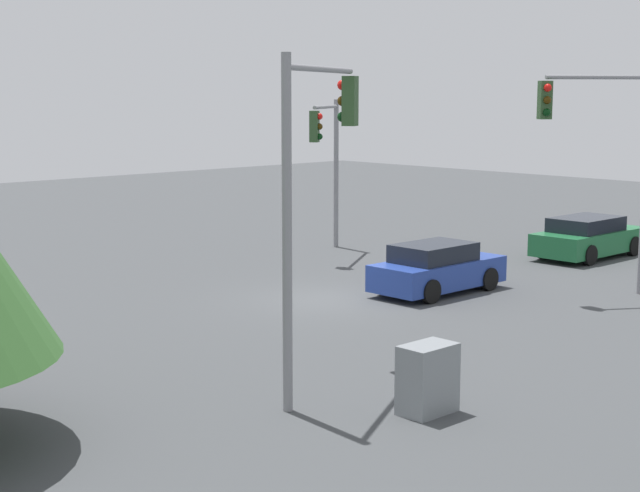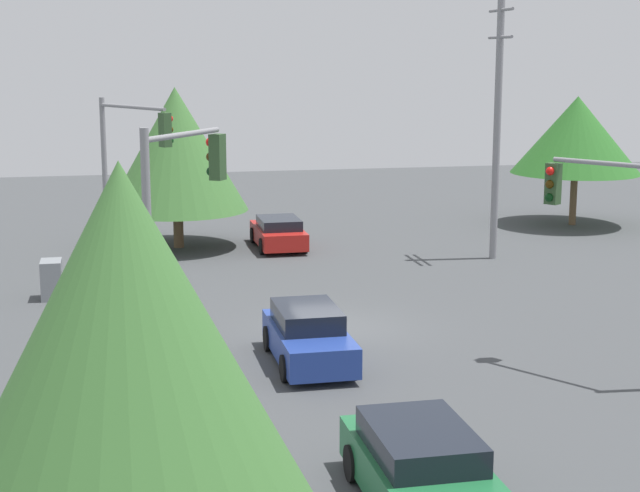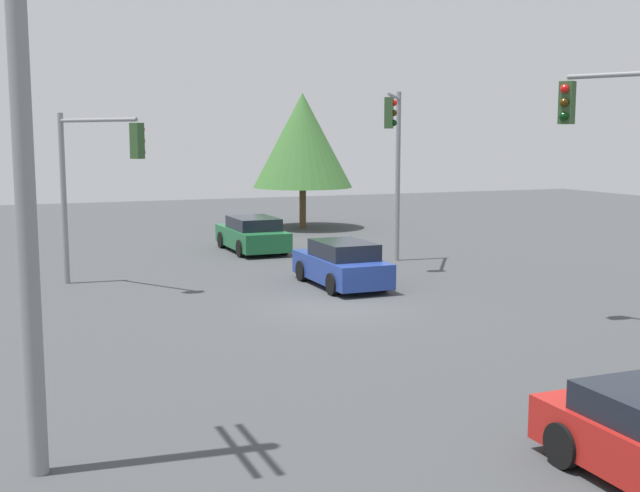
% 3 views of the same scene
% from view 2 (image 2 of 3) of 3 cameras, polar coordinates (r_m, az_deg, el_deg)
% --- Properties ---
extents(ground_plane, '(80.00, 80.00, 0.00)m').
position_cam_2_polar(ground_plane, '(28.62, 1.04, -4.86)').
color(ground_plane, '#424447').
extents(sedan_red, '(4.09, 1.93, 1.29)m').
position_cam_2_polar(sedan_red, '(40.53, -2.43, 0.77)').
color(sedan_red, red).
rests_on(sedan_red, ground_plane).
extents(sedan_blue, '(4.25, 1.90, 1.46)m').
position_cam_2_polar(sedan_blue, '(25.38, -0.69, -5.28)').
color(sedan_blue, '#233D93').
rests_on(sedan_blue, ground_plane).
extents(sedan_green, '(4.64, 2.05, 1.45)m').
position_cam_2_polar(sedan_green, '(17.60, 6.01, -12.89)').
color(sedan_green, '#1E6638').
rests_on(sedan_green, ground_plane).
extents(traffic_signal_main, '(3.79, 2.25, 6.45)m').
position_cam_2_polar(traffic_signal_main, '(32.90, -11.10, 4.88)').
color(traffic_signal_main, gray).
rests_on(traffic_signal_main, ground_plane).
extents(traffic_signal_cross, '(3.20, 2.26, 5.50)m').
position_cam_2_polar(traffic_signal_cross, '(24.82, 17.17, 1.15)').
color(traffic_signal_cross, gray).
rests_on(traffic_signal_cross, ground_plane).
extents(traffic_signal_aux, '(2.89, 2.02, 6.43)m').
position_cam_2_polar(traffic_signal_aux, '(21.11, -8.28, 1.45)').
color(traffic_signal_aux, gray).
rests_on(traffic_signal_aux, ground_plane).
extents(utility_pole_tall, '(2.20, 0.28, 10.12)m').
position_cam_2_polar(utility_pole_tall, '(38.42, 10.28, 7.14)').
color(utility_pole_tall, gray).
rests_on(utility_pole_tall, ground_plane).
extents(electrical_cabinet, '(1.05, 0.67, 1.27)m').
position_cam_2_polar(electrical_cabinet, '(33.20, -15.34, -1.90)').
color(electrical_cabinet, gray).
rests_on(electrical_cabinet, ground_plane).
extents(tree_corner, '(5.99, 5.99, 6.01)m').
position_cam_2_polar(tree_corner, '(47.23, 14.70, 6.27)').
color(tree_corner, brown).
rests_on(tree_corner, ground_plane).
extents(tree_far, '(5.17, 5.17, 7.00)m').
position_cam_2_polar(tree_far, '(8.54, -11.02, -11.59)').
color(tree_far, brown).
rests_on(tree_far, ground_plane).
extents(tree_left, '(5.82, 5.82, 6.60)m').
position_cam_2_polar(tree_left, '(40.59, -8.37, 5.59)').
color(tree_left, brown).
rests_on(tree_left, ground_plane).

